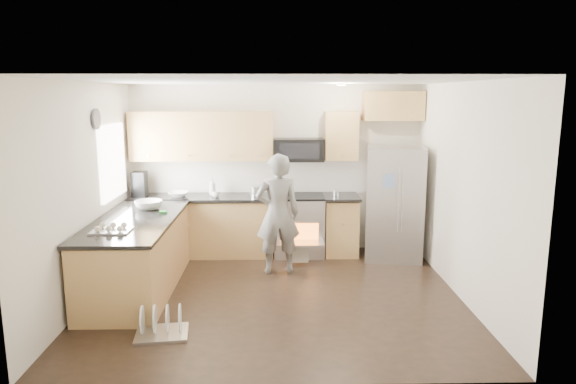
{
  "coord_description": "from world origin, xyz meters",
  "views": [
    {
      "loc": [
        0.02,
        -6.0,
        2.44
      ],
      "look_at": [
        0.16,
        0.5,
        1.21
      ],
      "focal_mm": 32.0,
      "sensor_mm": 36.0,
      "label": 1
    }
  ],
  "objects_px": {
    "stove_range": "(299,212)",
    "person": "(278,214)",
    "refrigerator": "(394,204)",
    "dish_rack": "(162,327)"
  },
  "relations": [
    {
      "from": "stove_range",
      "to": "refrigerator",
      "type": "xyz_separation_m",
      "value": [
        1.42,
        -0.24,
        0.17
      ]
    },
    {
      "from": "person",
      "to": "dish_rack",
      "type": "bearing_deg",
      "value": 49.48
    },
    {
      "from": "person",
      "to": "dish_rack",
      "type": "height_order",
      "value": "person"
    },
    {
      "from": "dish_rack",
      "to": "refrigerator",
      "type": "bearing_deg",
      "value": 40.18
    },
    {
      "from": "stove_range",
      "to": "person",
      "type": "height_order",
      "value": "stove_range"
    },
    {
      "from": "stove_range",
      "to": "refrigerator",
      "type": "distance_m",
      "value": 1.45
    },
    {
      "from": "stove_range",
      "to": "person",
      "type": "relative_size",
      "value": 1.07
    },
    {
      "from": "refrigerator",
      "to": "dish_rack",
      "type": "xyz_separation_m",
      "value": [
        -2.95,
        -2.49,
        -0.76
      ]
    },
    {
      "from": "person",
      "to": "refrigerator",
      "type": "bearing_deg",
      "value": -169.26
    },
    {
      "from": "stove_range",
      "to": "refrigerator",
      "type": "height_order",
      "value": "stove_range"
    }
  ]
}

